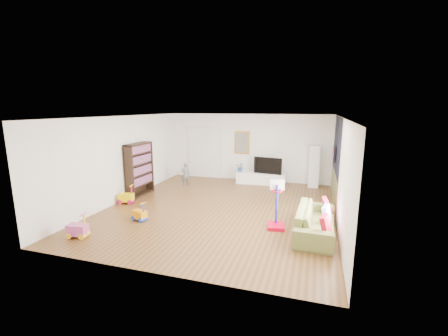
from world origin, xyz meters
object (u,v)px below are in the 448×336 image
(bookshelf, at_px, (139,170))
(sofa, at_px, (316,221))
(media_console, at_px, (261,178))
(basketball_hoop, at_px, (277,205))

(bookshelf, relative_size, sofa, 0.82)
(media_console, bearing_deg, sofa, -66.33)
(media_console, xyz_separation_m, bookshelf, (-3.66, -2.72, 0.67))
(bookshelf, relative_size, basketball_hoop, 1.49)
(bookshelf, height_order, basketball_hoop, bookshelf)
(media_console, relative_size, sofa, 0.87)
(media_console, distance_m, basketball_hoop, 4.39)
(media_console, distance_m, bookshelf, 4.61)
(sofa, bearing_deg, basketball_hoop, 88.92)
(bookshelf, bearing_deg, basketball_hoop, -16.12)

